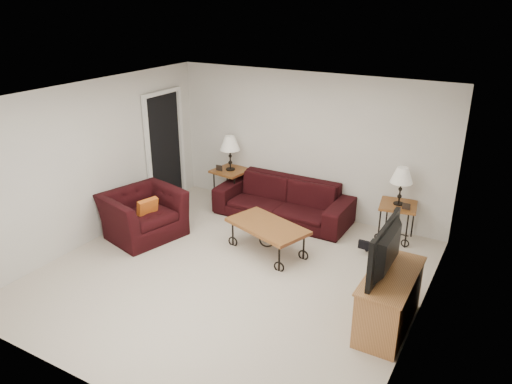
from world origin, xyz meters
The scene contains 20 objects.
ground centered at (0.00, 0.00, 0.00)m, with size 5.00×5.00×0.00m, color beige.
wall_back centered at (0.00, 2.50, 1.25)m, with size 5.00×0.02×2.50m, color silver.
wall_front centered at (0.00, -2.50, 1.25)m, with size 5.00×0.02×2.50m, color silver.
wall_left centered at (-2.50, 0.00, 1.25)m, with size 0.02×5.00×2.50m, color silver.
wall_right centered at (2.50, 0.00, 1.25)m, with size 0.02×5.00×2.50m, color silver.
ceiling centered at (0.00, 0.00, 2.50)m, with size 5.00×5.00×0.00m, color white.
doorway centered at (-2.47, 1.65, 1.02)m, with size 0.08×0.94×2.04m, color black.
sofa centered at (-0.21, 2.02, 0.35)m, with size 2.37×0.93×0.69m, color black.
side_table_left centered at (-1.40, 2.20, 0.32)m, with size 0.59×0.59×0.64m, color brown.
side_table_right centered at (1.73, 2.20, 0.31)m, with size 0.56×0.56×0.61m, color brown.
lamp_left centered at (-1.40, 2.20, 0.97)m, with size 0.36×0.36×0.64m, color black, non-canonical shape.
lamp_right centered at (1.73, 2.20, 0.92)m, with size 0.35×0.35×0.61m, color black, non-canonical shape.
photo_frame_left centered at (-1.55, 2.05, 0.70)m, with size 0.13×0.02×0.11m, color black.
photo_frame_right centered at (1.88, 2.05, 0.66)m, with size 0.12×0.02×0.10m, color black.
coffee_table centered at (0.14, 0.80, 0.23)m, with size 1.23×0.67×0.46m, color brown.
armchair centered at (-1.88, 0.31, 0.38)m, with size 1.16×1.01×0.75m, color black.
throw_pillow centered at (-1.73, 0.26, 0.52)m, with size 0.34×0.09×0.34m, color orange.
tv_stand centered at (2.23, -0.09, 0.35)m, with size 0.49×1.18×0.71m, color #B67C43.
television centered at (2.21, -0.09, 1.01)m, with size 1.06×0.14×0.61m, color black.
backpack centered at (1.47, 1.56, 0.20)m, with size 0.31×0.24×0.41m, color black.
Camera 1 is at (3.25, -5.03, 3.66)m, focal length 34.31 mm.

